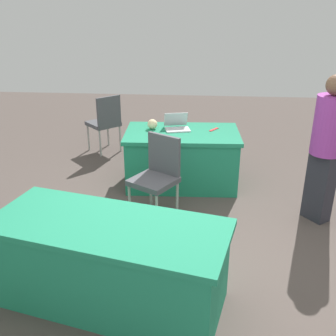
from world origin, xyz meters
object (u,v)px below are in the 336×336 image
object	(u,v)px
table_mid_right	(110,263)
person_attendee_browsing	(327,143)
chair_near_front	(105,120)
laptop_silver	(177,126)
scissors_red	(214,129)
table_foreground	(182,158)
yarn_ball	(152,124)
chair_aisle	(157,173)

from	to	relation	value
table_mid_right	person_attendee_browsing	size ratio (longest dim) A/B	1.22
table_mid_right	chair_near_front	xyz separation A→B (m)	(0.85, -3.46, 0.17)
laptop_silver	person_attendee_browsing	bearing A→B (deg)	136.87
scissors_red	table_mid_right	bearing A→B (deg)	15.40
laptop_silver	table_foreground	bearing A→B (deg)	110.39
table_foreground	laptop_silver	bearing A→B (deg)	-56.01
chair_near_front	yarn_ball	world-z (taller)	chair_near_front
person_attendee_browsing	laptop_silver	size ratio (longest dim) A/B	4.35
chair_near_front	person_attendee_browsing	bearing A→B (deg)	-78.59
table_mid_right	scissors_red	world-z (taller)	scissors_red
chair_aisle	person_attendee_browsing	xyz separation A→B (m)	(-1.81, -0.13, 0.36)
yarn_ball	scissors_red	distance (m)	0.82
table_mid_right	chair_aisle	distance (m)	1.42
scissors_red	chair_aisle	bearing A→B (deg)	4.28
table_foreground	chair_aisle	size ratio (longest dim) A/B	1.58
table_foreground	scissors_red	bearing A→B (deg)	-162.76
chair_aisle	laptop_silver	distance (m)	1.10
table_mid_right	chair_near_front	size ratio (longest dim) A/B	2.11
yarn_ball	scissors_red	world-z (taller)	yarn_ball
table_mid_right	yarn_ball	size ratio (longest dim) A/B	15.16
table_mid_right	laptop_silver	bearing A→B (deg)	-98.68
chair_near_front	table_foreground	bearing A→B (deg)	-85.15
yarn_ball	table_mid_right	bearing A→B (deg)	88.88
chair_near_front	laptop_silver	distance (m)	1.59
chair_aisle	scissors_red	distance (m)	1.27
yarn_ball	scissors_red	bearing A→B (deg)	-177.79
chair_near_front	person_attendee_browsing	size ratio (longest dim) A/B	0.58
chair_aisle	yarn_ball	bearing A→B (deg)	-49.08
chair_near_front	chair_aisle	bearing A→B (deg)	-107.24
table_mid_right	chair_aisle	world-z (taller)	chair_aisle
chair_near_front	person_attendee_browsing	distance (m)	3.49
table_mid_right	laptop_silver	xyz separation A→B (m)	(-0.38, -2.46, 0.40)
person_attendee_browsing	scissors_red	distance (m)	1.52
person_attendee_browsing	yarn_ball	bearing A→B (deg)	28.24
yarn_ball	scissors_red	size ratio (longest dim) A/B	0.73
table_foreground	chair_near_front	xyz separation A→B (m)	(1.30, -1.11, 0.17)
table_foreground	table_mid_right	size ratio (longest dim) A/B	0.76
scissors_red	yarn_ball	bearing A→B (deg)	-53.13
chair_aisle	chair_near_front	bearing A→B (deg)	-31.29
table_foreground	yarn_ball	xyz separation A→B (m)	(0.40, -0.10, 0.43)
chair_near_front	yarn_ball	xyz separation A→B (m)	(-0.89, 1.01, 0.26)
table_mid_right	person_attendee_browsing	xyz separation A→B (m)	(-2.04, -1.52, 0.54)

